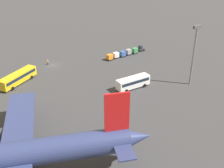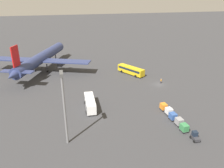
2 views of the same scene
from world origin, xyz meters
name	(u,v)px [view 1 (image 1 of 2)]	position (x,y,z in m)	size (l,w,h in m)	color
ground_plane	(52,65)	(0.00, 0.00, 0.00)	(600.00, 600.00, 0.00)	#38383A
airplane	(5,157)	(27.30, 43.23, 5.78)	(48.72, 42.93, 15.39)	navy
shuttle_bus_near	(18,77)	(13.54, 6.53, 1.92)	(12.65, 8.78, 3.20)	gold
shuttle_bus_far	(133,82)	(-11.91, 28.02, 1.92)	(10.16, 3.49, 3.21)	white
baggage_tug	(141,49)	(-33.15, 6.47, 0.94)	(2.50, 1.80, 2.10)	#333338
worker_person	(48,62)	(0.98, -1.41, 0.87)	(0.38, 0.38, 1.74)	#1E1E2D
cargo_cart_green	(135,50)	(-29.59, 7.19, 1.19)	(2.08, 1.79, 2.06)	#38383D
cargo_cart_grey	(128,52)	(-26.77, 6.97, 1.19)	(2.08, 1.79, 2.06)	#38383D
cargo_cart_blue	(123,54)	(-23.96, 7.24, 1.19)	(2.08, 1.79, 2.06)	#38383D
cargo_cart_white	(116,55)	(-21.14, 6.95, 1.19)	(2.08, 1.79, 2.06)	#38383D
cargo_cart_orange	(110,57)	(-18.33, 7.20, 1.19)	(2.08, 1.79, 2.06)	#38383D
light_pole	(194,49)	(-26.90, 35.62, 10.66)	(2.80, 0.70, 17.35)	slate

